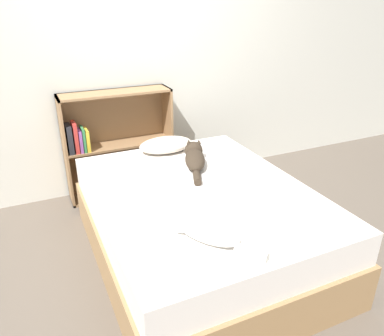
{
  "coord_description": "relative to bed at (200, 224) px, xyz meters",
  "views": [
    {
      "loc": [
        -0.98,
        -2.0,
        1.7
      ],
      "look_at": [
        0.0,
        0.14,
        0.64
      ],
      "focal_mm": 35.0,
      "sensor_mm": 36.0,
      "label": 1
    }
  ],
  "objects": [
    {
      "name": "pillow",
      "position": [
        0.04,
        0.74,
        0.33
      ],
      "size": [
        0.45,
        0.28,
        0.11
      ],
      "color": "beige",
      "rests_on": "bed"
    },
    {
      "name": "cat_light",
      "position": [
        -0.24,
        -0.51,
        0.34
      ],
      "size": [
        0.37,
        0.5,
        0.16
      ],
      "rotation": [
        0.0,
        0.0,
        2.14
      ],
      "color": "white",
      "rests_on": "bed"
    },
    {
      "name": "bed",
      "position": [
        0.0,
        0.0,
        0.0
      ],
      "size": [
        1.41,
        1.82,
        0.54
      ],
      "color": "#99754C",
      "rests_on": "ground_plane"
    },
    {
      "name": "wall_back",
      "position": [
        0.0,
        1.36,
        0.99
      ],
      "size": [
        8.0,
        0.06,
        2.5
      ],
      "color": "silver",
      "rests_on": "ground_plane"
    },
    {
      "name": "ground_plane",
      "position": [
        0.0,
        0.0,
        -0.26
      ],
      "size": [
        8.0,
        8.0,
        0.0
      ],
      "primitive_type": "plane",
      "color": "brown"
    },
    {
      "name": "bookshelf",
      "position": [
        -0.29,
        1.23,
        0.24
      ],
      "size": [
        0.97,
        0.26,
        0.97
      ],
      "color": "#8E6B47",
      "rests_on": "ground_plane"
    },
    {
      "name": "cat_dark",
      "position": [
        0.14,
        0.38,
        0.33
      ],
      "size": [
        0.28,
        0.53,
        0.16
      ],
      "rotation": [
        0.0,
        0.0,
        1.19
      ],
      "color": "#33281E",
      "rests_on": "bed"
    }
  ]
}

